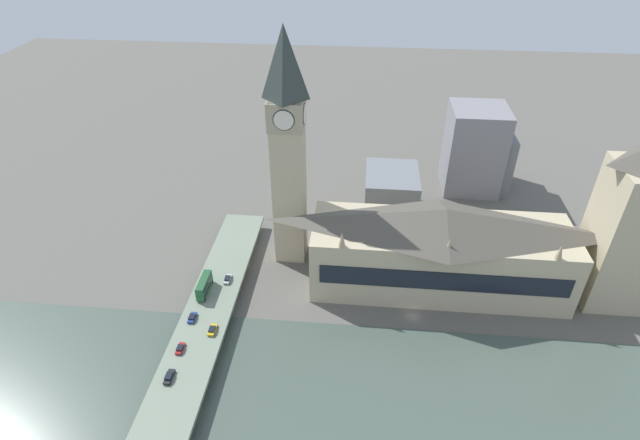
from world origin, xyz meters
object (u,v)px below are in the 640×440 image
(road_bridge, at_px, (173,402))
(car_southbound_lead, at_px, (192,317))
(victoria_tower, at_px, (633,225))
(double_decker_bus_lead, at_px, (204,285))
(clock_tower, at_px, (288,148))
(car_northbound_mid, at_px, (180,348))
(parliament_hall, at_px, (440,249))
(car_southbound_tail, at_px, (228,279))
(car_northbound_lead, at_px, (169,377))
(car_southbound_mid, at_px, (212,330))

(road_bridge, bearing_deg, car_southbound_lead, 7.29)
(victoria_tower, relative_size, double_decker_bus_lead, 5.83)
(clock_tower, xyz_separation_m, car_northbound_mid, (-51.06, 23.45, -36.40))
(double_decker_bus_lead, distance_m, car_southbound_lead, 12.06)
(double_decker_bus_lead, bearing_deg, car_northbound_mid, 179.73)
(road_bridge, height_order, car_southbound_lead, car_southbound_lead)
(double_decker_bus_lead, relative_size, car_northbound_mid, 2.51)
(car_northbound_mid, bearing_deg, parliament_hall, -61.62)
(car_northbound_mid, relative_size, car_southbound_tail, 0.92)
(parliament_hall, relative_size, car_southbound_lead, 19.43)
(car_southbound_lead, bearing_deg, victoria_tower, -77.66)
(parliament_hall, distance_m, car_northbound_lead, 88.00)
(victoria_tower, height_order, car_southbound_tail, victoria_tower)
(car_northbound_lead, xyz_separation_m, car_southbound_mid, (16.95, -6.66, -0.06))
(road_bridge, relative_size, car_northbound_lead, 35.46)
(parliament_hall, xyz_separation_m, car_northbound_lead, (-48.84, 72.61, -9.30))
(parliament_hall, relative_size, victoria_tower, 1.37)
(car_northbound_mid, bearing_deg, car_northbound_lead, -178.48)
(car_northbound_lead, height_order, car_southbound_tail, car_northbound_lead)
(victoria_tower, bearing_deg, car_northbound_lead, 111.13)
(victoria_tower, distance_m, car_southbound_tail, 123.38)
(parliament_hall, relative_size, car_southbound_mid, 18.61)
(double_decker_bus_lead, bearing_deg, parliament_hall, -77.70)
(double_decker_bus_lead, bearing_deg, car_southbound_lead, 178.09)
(car_northbound_mid, relative_size, car_southbound_mid, 0.93)
(parliament_hall, relative_size, clock_tower, 1.02)
(road_bridge, xyz_separation_m, car_southbound_lead, (27.17, 3.47, 1.55))
(victoria_tower, bearing_deg, road_bridge, 113.98)
(car_southbound_lead, relative_size, car_southbound_mid, 0.96)
(victoria_tower, xyz_separation_m, car_northbound_mid, (-39.42, 126.80, -22.22))
(victoria_tower, relative_size, car_southbound_mid, 13.59)
(victoria_tower, xyz_separation_m, road_bridge, (-54.97, 123.61, -23.73))
(car_southbound_tail, bearing_deg, car_southbound_mid, -177.23)
(double_decker_bus_lead, bearing_deg, car_southbound_tail, -44.66)
(clock_tower, distance_m, car_northbound_mid, 66.95)
(car_southbound_lead, relative_size, car_southbound_tail, 0.94)
(road_bridge, distance_m, car_southbound_tail, 44.97)
(parliament_hall, distance_m, car_northbound_mid, 83.34)
(clock_tower, relative_size, car_southbound_tail, 17.99)
(victoria_tower, distance_m, double_decker_bus_lead, 129.27)
(car_northbound_lead, relative_size, car_southbound_mid, 1.07)
(car_southbound_lead, bearing_deg, double_decker_bus_lead, -1.91)
(clock_tower, distance_m, car_southbound_lead, 58.65)
(double_decker_bus_lead, relative_size, car_southbound_mid, 2.33)
(victoria_tower, xyz_separation_m, car_southbound_mid, (-31.95, 119.89, -22.20))
(car_southbound_tail, bearing_deg, double_decker_bus_lead, 135.34)
(car_southbound_tail, bearing_deg, car_northbound_lead, 171.79)
(parliament_hall, height_order, road_bridge, parliament_hall)
(car_northbound_lead, height_order, car_southbound_lead, car_northbound_lead)
(victoria_tower, bearing_deg, car_southbound_mid, 104.92)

